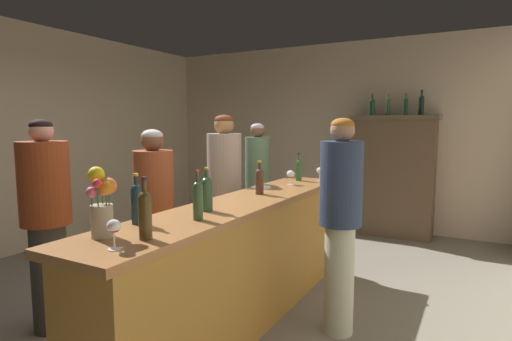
% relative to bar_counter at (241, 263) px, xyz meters
% --- Properties ---
extents(floor, '(9.14, 9.14, 0.00)m').
position_rel_bar_counter_xyz_m(floor, '(-0.55, 0.07, -0.51)').
color(floor, slate).
rests_on(floor, ground).
extents(wall_back, '(5.71, 0.12, 2.85)m').
position_rel_bar_counter_xyz_m(wall_back, '(-0.55, 3.65, 0.92)').
color(wall_back, '#C4AF94').
rests_on(wall_back, ground).
extents(bar_counter, '(0.56, 3.12, 1.00)m').
position_rel_bar_counter_xyz_m(bar_counter, '(0.00, 0.00, 0.00)').
color(bar_counter, olive).
rests_on(bar_counter, ground).
extents(display_cabinet, '(1.17, 0.48, 1.72)m').
position_rel_bar_counter_xyz_m(display_cabinet, '(0.55, 3.32, 0.39)').
color(display_cabinet, brown).
rests_on(display_cabinet, ground).
extents(wine_bottle_malbec, '(0.06, 0.06, 0.31)m').
position_rel_bar_counter_xyz_m(wine_bottle_malbec, '(0.09, -0.67, 0.63)').
color(wine_bottle_malbec, '#2D4B2C').
rests_on(wine_bottle_malbec, bar_counter).
extents(wine_bottle_chardonnay, '(0.07, 0.07, 0.33)m').
position_rel_bar_counter_xyz_m(wine_bottle_chardonnay, '(0.11, -1.15, 0.64)').
color(wine_bottle_chardonnay, '#453516').
rests_on(wine_bottle_chardonnay, bar_counter).
extents(wine_bottle_rose, '(0.07, 0.07, 0.31)m').
position_rel_bar_counter_xyz_m(wine_bottle_rose, '(-0.17, -0.92, 0.63)').
color(wine_bottle_rose, '#18303C').
rests_on(wine_bottle_rose, bar_counter).
extents(wine_bottle_syrah, '(0.06, 0.06, 0.29)m').
position_rel_bar_counter_xyz_m(wine_bottle_syrah, '(-0.06, 1.29, 0.62)').
color(wine_bottle_syrah, '#275228').
rests_on(wine_bottle_syrah, bar_counter).
extents(wine_bottle_pinot, '(0.08, 0.08, 0.30)m').
position_rel_bar_counter_xyz_m(wine_bottle_pinot, '(-0.02, -0.43, 0.63)').
color(wine_bottle_pinot, '#29482E').
rests_on(wine_bottle_pinot, bar_counter).
extents(wine_bottle_riesling, '(0.07, 0.07, 0.29)m').
position_rel_bar_counter_xyz_m(wine_bottle_riesling, '(-0.02, 0.35, 0.62)').
color(wine_bottle_riesling, '#4A2B1F').
rests_on(wine_bottle_riesling, bar_counter).
extents(wine_glass_front, '(0.07, 0.07, 0.15)m').
position_rel_bar_counter_xyz_m(wine_glass_front, '(0.11, -1.35, 0.60)').
color(wine_glass_front, white).
rests_on(wine_glass_front, bar_counter).
extents(wine_glass_mid, '(0.07, 0.07, 0.14)m').
position_rel_bar_counter_xyz_m(wine_glass_mid, '(0.15, 1.37, 0.60)').
color(wine_glass_mid, white).
rests_on(wine_glass_mid, bar_counter).
extents(wine_glass_rear, '(0.08, 0.08, 0.14)m').
position_rel_bar_counter_xyz_m(wine_glass_rear, '(-0.01, 0.97, 0.59)').
color(wine_glass_rear, white).
rests_on(wine_glass_rear, bar_counter).
extents(flower_arrangement, '(0.15, 0.15, 0.38)m').
position_rel_bar_counter_xyz_m(flower_arrangement, '(-0.12, -1.23, 0.68)').
color(flower_arrangement, '#A59C87').
rests_on(flower_arrangement, bar_counter).
extents(cheese_plate, '(0.19, 0.19, 0.01)m').
position_rel_bar_counter_xyz_m(cheese_plate, '(-0.17, 0.65, 0.50)').
color(cheese_plate, white).
rests_on(cheese_plate, bar_counter).
extents(display_bottle_left, '(0.08, 0.08, 0.32)m').
position_rel_bar_counter_xyz_m(display_bottle_left, '(0.22, 3.32, 1.35)').
color(display_bottle_left, '#163A23').
rests_on(display_bottle_left, display_cabinet).
extents(display_bottle_midleft, '(0.06, 0.06, 0.32)m').
position_rel_bar_counter_xyz_m(display_bottle_midleft, '(0.44, 3.32, 1.35)').
color(display_bottle_midleft, '#2D4E2A').
rests_on(display_bottle_midleft, display_cabinet).
extents(display_bottle_center, '(0.06, 0.06, 0.31)m').
position_rel_bar_counter_xyz_m(display_bottle_center, '(0.68, 3.32, 1.35)').
color(display_bottle_center, '#16331F').
rests_on(display_bottle_center, display_cabinet).
extents(display_bottle_midright, '(0.07, 0.07, 0.34)m').
position_rel_bar_counter_xyz_m(display_bottle_midright, '(0.88, 3.32, 1.36)').
color(display_bottle_midright, black).
rests_on(display_bottle_midright, display_cabinet).
extents(patron_in_navy, '(0.30, 0.30, 1.61)m').
position_rel_bar_counter_xyz_m(patron_in_navy, '(-0.74, 1.64, 0.38)').
color(patron_in_navy, gray).
rests_on(patron_in_navy, ground).
extents(patron_by_cabinet, '(0.37, 0.37, 1.55)m').
position_rel_bar_counter_xyz_m(patron_by_cabinet, '(-1.00, 0.11, 0.34)').
color(patron_by_cabinet, '#AEAC95').
rests_on(patron_by_cabinet, ground).
extents(patron_in_grey, '(0.37, 0.37, 1.64)m').
position_rel_bar_counter_xyz_m(patron_in_grey, '(-1.25, -0.79, 0.39)').
color(patron_in_grey, '#333332').
rests_on(patron_in_grey, ground).
extents(patron_near_entrance, '(0.35, 0.35, 1.69)m').
position_rel_bar_counter_xyz_m(patron_near_entrance, '(-0.69, 0.82, 0.43)').
color(patron_near_entrance, navy).
rests_on(patron_near_entrance, ground).
extents(bartender, '(0.32, 0.32, 1.65)m').
position_rel_bar_counter_xyz_m(bartender, '(0.72, 0.25, 0.41)').
color(bartender, '#A9AC96').
rests_on(bartender, ground).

